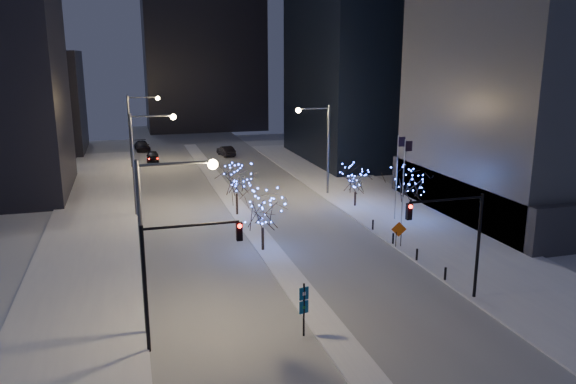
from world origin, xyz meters
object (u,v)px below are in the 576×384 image
object	(u,v)px
traffic_signal_west	(175,264)
holiday_tree_plaza_near	(412,184)
car_mid	(226,151)
car_far	(142,146)
street_lamp_w_mid	(144,150)
street_lamp_w_near	(161,222)
street_lamp_east	(321,138)
construction_sign	(399,232)
traffic_signal_east	(458,231)
street_lamp_w_far	(137,121)
holiday_tree_median_near	(262,210)
car_near	(153,156)
wayfinding_sign	(304,304)
holiday_tree_plaza_far	(356,179)
holiday_tree_median_far	(236,179)

from	to	relation	value
traffic_signal_west	holiday_tree_plaza_near	bearing A→B (deg)	37.57
car_mid	car_far	xyz separation A→B (m)	(-12.40, 8.64, 0.01)
holiday_tree_plaza_near	street_lamp_w_mid	bearing A→B (deg)	159.31
car_mid	street_lamp_w_near	bearing A→B (deg)	67.26
street_lamp_w_mid	street_lamp_east	size ratio (longest dim) A/B	1.00
street_lamp_w_near	construction_sign	world-z (taller)	street_lamp_w_near
street_lamp_w_near	traffic_signal_west	bearing A→B (deg)	-76.04
construction_sign	traffic_signal_east	bearing A→B (deg)	-86.13
street_lamp_w_far	holiday_tree_median_near	world-z (taller)	street_lamp_w_far
street_lamp_w_far	car_near	bearing A→B (deg)	65.86
street_lamp_w_mid	construction_sign	bearing A→B (deg)	-39.29
street_lamp_east	holiday_tree_median_near	world-z (taller)	street_lamp_east
car_near	wayfinding_sign	bearing A→B (deg)	-82.39
holiday_tree_median_near	holiday_tree_plaza_far	world-z (taller)	holiday_tree_median_near
car_near	street_lamp_east	bearing A→B (deg)	-54.97
holiday_tree_plaza_far	construction_sign	distance (m)	13.03
holiday_tree_median_far	traffic_signal_east	bearing A→B (deg)	-67.92
street_lamp_w_mid	wayfinding_sign	bearing A→B (deg)	-75.14
street_lamp_w_mid	wayfinding_sign	xyz separation A→B (m)	(7.34, -27.68, -4.56)
car_near	holiday_tree_median_far	world-z (taller)	holiday_tree_median_far
car_far	holiday_tree_plaza_far	distance (m)	46.85
holiday_tree_plaza_near	holiday_tree_plaza_far	xyz separation A→B (m)	(-3.06, 6.12, -0.71)
street_lamp_w_near	car_near	world-z (taller)	street_lamp_w_near
street_lamp_w_far	street_lamp_east	size ratio (longest dim) A/B	1.00
street_lamp_w_mid	car_mid	distance (m)	33.99
traffic_signal_east	traffic_signal_west	bearing A→B (deg)	-176.71
traffic_signal_east	wayfinding_sign	world-z (taller)	traffic_signal_east
traffic_signal_west	traffic_signal_east	size ratio (longest dim) A/B	1.00
street_lamp_east	holiday_tree_plaza_far	size ratio (longest dim) A/B	2.16
holiday_tree_median_near	holiday_tree_median_far	xyz separation A→B (m)	(0.00, 10.71, 0.17)
traffic_signal_west	car_near	size ratio (longest dim) A/B	1.61
car_mid	construction_sign	xyz separation A→B (m)	(6.01, -46.52, 0.63)
traffic_signal_west	holiday_tree_median_near	size ratio (longest dim) A/B	1.34
car_mid	wayfinding_sign	distance (m)	58.77
street_lamp_w_far	wayfinding_sign	distance (m)	53.39
street_lamp_w_far	street_lamp_east	bearing A→B (deg)	-49.15
holiday_tree_median_near	construction_sign	distance (m)	11.23
holiday_tree_plaza_near	traffic_signal_east	bearing A→B (deg)	-109.46
car_mid	street_lamp_w_far	bearing A→B (deg)	14.21
holiday_tree_plaza_far	construction_sign	bearing A→B (deg)	-97.01
holiday_tree_plaza_far	construction_sign	xyz separation A→B (m)	(-1.58, -12.85, -1.52)
street_lamp_w_near	holiday_tree_plaza_far	size ratio (longest dim) A/B	2.16
car_near	street_lamp_w_mid	bearing A→B (deg)	-91.62
car_mid	holiday_tree_plaza_near	xyz separation A→B (m)	(10.65, -39.80, 2.86)
car_mid	holiday_tree_median_far	bearing A→B (deg)	72.47
street_lamp_w_mid	street_lamp_w_near	bearing A→B (deg)	-90.00
traffic_signal_east	car_near	world-z (taller)	traffic_signal_east
traffic_signal_east	construction_sign	size ratio (longest dim) A/B	3.35
traffic_signal_west	holiday_tree_median_far	size ratio (longest dim) A/B	1.35
traffic_signal_west	wayfinding_sign	world-z (taller)	traffic_signal_west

